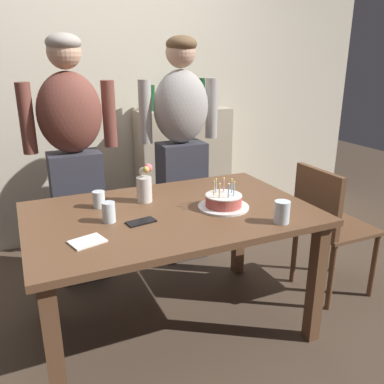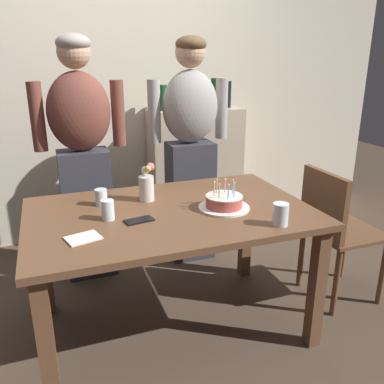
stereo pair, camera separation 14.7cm
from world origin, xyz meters
TOP-DOWN VIEW (x-y plane):
  - ground_plane at (0.00, 0.00)m, footprint 10.00×10.00m
  - back_wall at (0.00, 1.55)m, footprint 5.20×0.10m
  - dining_table at (0.00, 0.00)m, footprint 1.50×0.96m
  - birthday_cake at (0.28, -0.08)m, footprint 0.28×0.28m
  - water_glass_near at (-0.33, -0.01)m, footprint 0.07×0.07m
  - water_glass_far at (-0.34, 0.21)m, footprint 0.07×0.07m
  - water_glass_side at (0.44, -0.37)m, footprint 0.08×0.08m
  - cell_phone at (-0.19, -0.09)m, footprint 0.15×0.09m
  - napkin_stack at (-0.48, -0.21)m, footprint 0.17×0.15m
  - flower_vase at (-0.08, 0.20)m, footprint 0.09×0.09m
  - person_man_bearded at (-0.36, 0.82)m, footprint 0.61×0.27m
  - person_woman_cardigan at (0.41, 0.82)m, footprint 0.61×0.27m
  - dining_chair at (1.05, -0.05)m, footprint 0.42×0.42m
  - shelf_cabinet at (0.64, 1.33)m, footprint 0.82×0.30m

SIDE VIEW (x-z plane):
  - ground_plane at x=0.00m, z-range 0.00..0.00m
  - dining_chair at x=1.05m, z-range 0.08..0.95m
  - shelf_cabinet at x=0.64m, z-range -0.11..1.24m
  - dining_table at x=0.00m, z-range 0.27..1.01m
  - cell_phone at x=-0.19m, z-range 0.74..0.75m
  - napkin_stack at x=-0.48m, z-range 0.74..0.75m
  - birthday_cake at x=0.28m, z-range 0.70..0.85m
  - water_glass_far at x=-0.34m, z-range 0.74..0.83m
  - water_glass_near at x=-0.33m, z-range 0.74..0.84m
  - water_glass_side at x=0.44m, z-range 0.74..0.85m
  - flower_vase at x=-0.08m, z-range 0.72..0.94m
  - person_man_bearded at x=-0.36m, z-range 0.04..1.70m
  - person_woman_cardigan at x=0.41m, z-range 0.04..1.70m
  - back_wall at x=0.00m, z-range 0.00..2.60m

